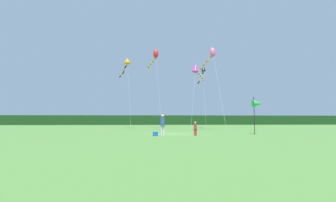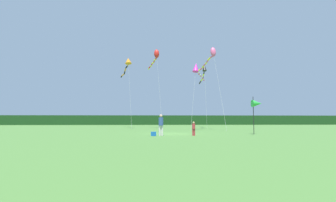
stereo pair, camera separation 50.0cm
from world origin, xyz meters
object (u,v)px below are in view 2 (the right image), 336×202
object	(u,v)px
person_child	(194,128)
kite_rainbow	(211,56)
person_adult	(161,124)
banner_flag_pole	(257,104)
kite_orange	(128,63)
kite_magenta	(197,69)
kite_red	(156,55)
cooler_box	(154,134)
kite_black	(204,71)

from	to	relation	value
person_child	kite_rainbow	bearing A→B (deg)	70.08
person_adult	kite_rainbow	bearing A→B (deg)	59.30
banner_flag_pole	kite_orange	bearing A→B (deg)	129.29
person_child	kite_magenta	bearing A→B (deg)	78.43
person_adult	kite_red	bearing A→B (deg)	90.75
cooler_box	kite_red	distance (m)	21.32
kite_red	kite_magenta	distance (m)	9.59
banner_flag_pole	kite_red	distance (m)	20.66
person_child	cooler_box	world-z (taller)	person_child
person_adult	kite_orange	size ratio (longest dim) A/B	0.16
kite_rainbow	kite_black	xyz separation A→B (m)	(0.55, 7.39, -0.61)
banner_flag_pole	kite_red	bearing A→B (deg)	119.60
kite_red	kite_rainbow	world-z (taller)	kite_red
cooler_box	kite_red	size ratio (longest dim) A/B	0.04
kite_magenta	kite_orange	distance (m)	12.66
person_adult	kite_rainbow	xyz separation A→B (m)	(7.24, 12.20, 9.15)
cooler_box	kite_magenta	world-z (taller)	kite_magenta
person_adult	cooler_box	world-z (taller)	person_adult
person_adult	kite_magenta	distance (m)	13.56
kite_red	kite_black	world-z (taller)	kite_red
person_adult	kite_magenta	bearing A→B (deg)	64.72
kite_rainbow	kite_black	distance (m)	7.43
kite_rainbow	cooler_box	bearing A→B (deg)	-122.21
kite_rainbow	kite_black	world-z (taller)	kite_rainbow
banner_flag_pole	kite_orange	world-z (taller)	kite_orange
person_adult	kite_orange	xyz separation A→B (m)	(-4.75, 18.28, 9.35)
person_adult	kite_black	size ratio (longest dim) A/B	0.17
person_adult	kite_black	distance (m)	22.75
kite_red	kite_orange	size ratio (longest dim) A/B	1.12
person_child	kite_orange	xyz separation A→B (m)	(-7.55, 18.36, 9.69)
kite_red	person_adult	bearing A→B (deg)	-89.25
person_child	kite_magenta	xyz separation A→B (m)	(2.17, 10.59, 7.32)
cooler_box	kite_black	world-z (taller)	kite_black
kite_rainbow	kite_orange	size ratio (longest dim) A/B	1.01
banner_flag_pole	kite_red	world-z (taller)	kite_red
kite_orange	kite_black	distance (m)	12.64
kite_black	kite_orange	bearing A→B (deg)	-174.05
kite_red	cooler_box	bearing A→B (deg)	-91.25
kite_magenta	kite_black	size ratio (longest dim) A/B	0.83
kite_magenta	kite_red	bearing A→B (deg)	125.73
kite_rainbow	kite_orange	world-z (taller)	kite_rainbow
person_child	kite_red	bearing A→B (deg)	99.65
kite_rainbow	kite_black	bearing A→B (deg)	85.77
cooler_box	banner_flag_pole	distance (m)	10.16
kite_red	kite_orange	distance (m)	4.70
person_child	kite_magenta	world-z (taller)	kite_magenta
cooler_box	kite_magenta	bearing A→B (deg)	62.64
kite_red	kite_magenta	bearing A→B (deg)	-54.27
kite_magenta	cooler_box	bearing A→B (deg)	-117.36
banner_flag_pole	cooler_box	bearing A→B (deg)	-169.76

